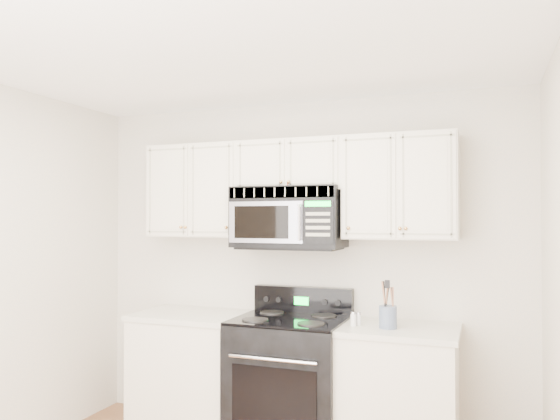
% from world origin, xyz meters
% --- Properties ---
extents(room, '(3.51, 3.51, 2.61)m').
position_xyz_m(room, '(0.00, 0.00, 1.30)').
color(room, '#965E40').
rests_on(room, ground).
extents(base_cabinet_left, '(0.86, 0.65, 0.92)m').
position_xyz_m(base_cabinet_left, '(-0.80, 1.44, 0.43)').
color(base_cabinet_left, beige).
rests_on(base_cabinet_left, ground).
extents(base_cabinet_right, '(0.86, 0.65, 0.92)m').
position_xyz_m(base_cabinet_right, '(0.80, 1.44, 0.43)').
color(base_cabinet_right, beige).
rests_on(base_cabinet_right, ground).
extents(range, '(0.80, 0.73, 1.13)m').
position_xyz_m(range, '(0.04, 1.41, 0.48)').
color(range, black).
rests_on(range, ground).
extents(upper_cabinets, '(2.44, 0.37, 0.75)m').
position_xyz_m(upper_cabinets, '(0.00, 1.58, 1.93)').
color(upper_cabinets, beige).
rests_on(upper_cabinets, ground).
extents(microwave, '(0.83, 0.47, 0.46)m').
position_xyz_m(microwave, '(-0.01, 1.54, 1.68)').
color(microwave, black).
rests_on(microwave, ground).
extents(utensil_crock, '(0.12, 0.12, 0.32)m').
position_xyz_m(utensil_crock, '(0.76, 1.36, 1.01)').
color(utensil_crock, slate).
rests_on(utensil_crock, base_cabinet_right).
extents(shaker_salt, '(0.04, 0.04, 0.10)m').
position_xyz_m(shaker_salt, '(0.53, 1.35, 0.97)').
color(shaker_salt, silver).
rests_on(shaker_salt, base_cabinet_right).
extents(shaker_pepper, '(0.04, 0.04, 0.09)m').
position_xyz_m(shaker_pepper, '(0.55, 1.40, 0.97)').
color(shaker_pepper, silver).
rests_on(shaker_pepper, base_cabinet_right).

